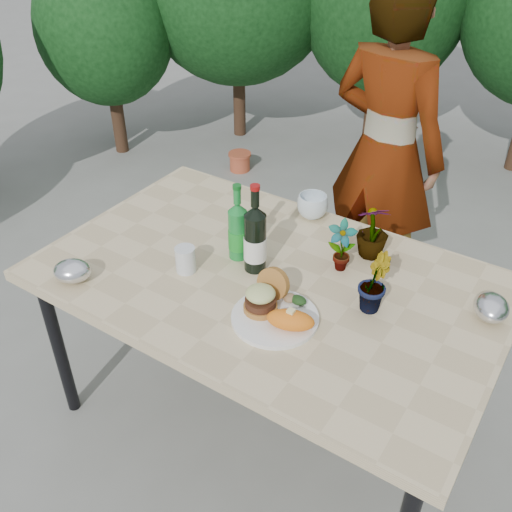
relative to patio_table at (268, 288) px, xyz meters
The scene contains 18 objects.
ground 0.69m from the patio_table, ahead, with size 80.00×80.00×0.00m, color slate.
patio_table is the anchor object (origin of this frame).
shrub_hedge 1.71m from the patio_table, 83.61° to the left, with size 6.89×5.00×2.26m.
dinner_plate 0.24m from the patio_table, 52.65° to the right, with size 0.28×0.28×0.01m, color white.
burger_stack 0.22m from the patio_table, 62.49° to the right, with size 0.11×0.16×0.11m.
sweet_potato 0.31m from the patio_table, 44.46° to the right, with size 0.15×0.08×0.06m, color orange.
grilled_veg 0.20m from the patio_table, 30.33° to the right, with size 0.08×0.05×0.03m.
wine_bottle 0.19m from the patio_table, behind, with size 0.08×0.08×0.33m.
sparkling_water 0.23m from the patio_table, 166.60° to the left, with size 0.07×0.07×0.30m.
plastic_cup 0.31m from the patio_table, 152.24° to the right, with size 0.07×0.07×0.10m, color silver.
seedling_left 0.30m from the patio_table, 42.15° to the left, with size 0.10×0.07×0.19m, color #286020.
seedling_mid 0.40m from the patio_table, ahead, with size 0.11×0.09×0.20m, color #2A571D.
seedling_right 0.43m from the patio_table, 51.90° to the left, with size 0.12×0.12×0.21m, color #225A1F.
blue_bowl 0.45m from the patio_table, 98.55° to the left, with size 0.12×0.12×0.10m, color silver.
foil_packet_left 0.68m from the patio_table, 144.30° to the right, with size 0.13×0.11×0.08m, color silver.
foil_packet_right 0.74m from the patio_table, 15.98° to the left, with size 0.13×0.11×0.08m, color silver.
person 1.05m from the patio_table, 90.47° to the left, with size 0.59×0.39×1.62m, color #9A5E4D.
terracotta_pot 2.40m from the patio_table, 127.51° to the left, with size 0.17×0.17×0.14m.
Camera 1 is at (0.84, -1.36, 1.96)m, focal length 40.00 mm.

